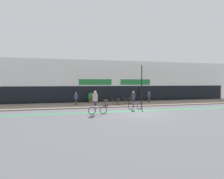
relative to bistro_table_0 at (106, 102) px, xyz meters
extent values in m
plane|color=#5B5B60|center=(2.45, -5.60, -0.62)|extent=(120.00, 120.00, 0.00)
cube|color=gray|center=(2.45, 1.65, -0.56)|extent=(40.00, 5.50, 0.12)
cube|color=silver|center=(2.45, 6.40, 2.58)|extent=(40.00, 4.00, 6.39)
cube|color=black|center=(2.45, 4.43, 0.70)|extent=(38.80, 0.10, 2.40)
cube|color=white|center=(2.45, 4.45, 2.50)|extent=(39.20, 0.14, 1.20)
cube|color=#237A38|center=(-0.72, 4.38, 2.50)|extent=(4.90, 0.08, 0.84)
cube|color=#237A38|center=(5.63, 4.38, 2.50)|extent=(4.90, 0.08, 0.84)
cube|color=#2D844C|center=(2.45, -4.08, -0.61)|extent=(36.00, 0.70, 0.01)
cylinder|color=black|center=(0.00, 0.00, -0.49)|extent=(0.33, 0.33, 0.02)
cylinder|color=black|center=(0.00, 0.00, -0.16)|extent=(0.07, 0.07, 0.68)
cylinder|color=#4C3823|center=(0.00, 0.00, 0.20)|extent=(0.60, 0.60, 0.02)
cylinder|color=black|center=(1.77, 0.87, -0.49)|extent=(0.33, 0.33, 0.02)
cylinder|color=black|center=(1.77, 0.87, -0.15)|extent=(0.07, 0.07, 0.69)
cylinder|color=#4C3823|center=(1.77, 0.87, 0.21)|extent=(0.60, 0.60, 0.02)
cylinder|color=black|center=(3.65, 1.49, -0.49)|extent=(0.37, 0.37, 0.02)
cylinder|color=black|center=(3.65, 1.49, -0.13)|extent=(0.07, 0.07, 0.73)
cylinder|color=#4C3823|center=(3.65, 1.49, 0.24)|extent=(0.68, 0.68, 0.02)
cylinder|color=#4C3823|center=(0.00, -0.55, -0.06)|extent=(0.43, 0.43, 0.03)
cylinder|color=#4C3823|center=(-0.13, -0.40, -0.29)|extent=(0.03, 0.03, 0.42)
cylinder|color=#4C3823|center=(0.15, -0.42, -0.29)|extent=(0.03, 0.03, 0.42)
cylinder|color=#4C3823|center=(-0.15, -0.68, -0.29)|extent=(0.03, 0.03, 0.42)
cylinder|color=#4C3823|center=(0.13, -0.70, -0.29)|extent=(0.03, 0.03, 0.42)
torus|color=#4C3823|center=(-0.01, -0.72, 0.20)|extent=(0.06, 0.41, 0.41)
cylinder|color=#4C3823|center=(-0.18, -0.71, 0.06)|extent=(0.03, 0.03, 0.23)
cylinder|color=#4C3823|center=(0.16, -0.73, 0.06)|extent=(0.03, 0.03, 0.23)
cylinder|color=#4C3823|center=(1.77, 0.32, -0.06)|extent=(0.45, 0.45, 0.03)
cylinder|color=#4C3823|center=(1.61, 0.44, -0.29)|extent=(0.03, 0.03, 0.42)
cylinder|color=#4C3823|center=(1.88, 0.48, -0.29)|extent=(0.03, 0.03, 0.42)
cylinder|color=#4C3823|center=(1.65, 0.17, -0.29)|extent=(0.03, 0.03, 0.42)
cylinder|color=#4C3823|center=(1.92, 0.20, -0.29)|extent=(0.03, 0.03, 0.42)
torus|color=#4C3823|center=(1.79, 0.16, 0.20)|extent=(0.08, 0.41, 0.41)
cylinder|color=#4C3823|center=(1.62, 0.13, 0.06)|extent=(0.03, 0.03, 0.23)
cylinder|color=#4C3823|center=(1.96, 0.18, 0.06)|extent=(0.03, 0.03, 0.23)
cylinder|color=#4C3823|center=(1.22, 0.87, -0.06)|extent=(0.40, 0.40, 0.03)
cylinder|color=#4C3823|center=(1.35, 1.01, -0.29)|extent=(0.03, 0.03, 0.42)
cylinder|color=#4C3823|center=(1.36, 0.73, -0.29)|extent=(0.03, 0.03, 0.42)
cylinder|color=#4C3823|center=(1.07, 1.01, -0.29)|extent=(0.03, 0.03, 0.42)
cylinder|color=#4C3823|center=(1.08, 0.73, -0.29)|extent=(0.03, 0.03, 0.42)
torus|color=#4C3823|center=(1.05, 0.87, 0.20)|extent=(0.41, 0.03, 0.41)
cylinder|color=#4C3823|center=(1.04, 1.04, 0.06)|extent=(0.03, 0.03, 0.23)
cylinder|color=#4C3823|center=(1.05, 0.70, 0.06)|extent=(0.03, 0.03, 0.23)
cylinder|color=#4C3823|center=(3.65, 0.94, -0.06)|extent=(0.42, 0.42, 0.03)
cylinder|color=#4C3823|center=(3.51, 1.09, -0.29)|extent=(0.03, 0.03, 0.42)
cylinder|color=#4C3823|center=(3.79, 1.07, -0.29)|extent=(0.03, 0.03, 0.42)
cylinder|color=#4C3823|center=(3.50, 0.81, -0.29)|extent=(0.03, 0.03, 0.42)
cylinder|color=#4C3823|center=(3.78, 0.79, -0.29)|extent=(0.03, 0.03, 0.42)
torus|color=#4C3823|center=(3.64, 0.77, 0.20)|extent=(0.05, 0.41, 0.41)
cylinder|color=#4C3823|center=(3.47, 0.78, 0.06)|extent=(0.03, 0.03, 0.23)
cylinder|color=#4C3823|center=(3.81, 0.76, 0.06)|extent=(0.03, 0.03, 0.23)
cylinder|color=#4C3823|center=(3.10, 1.49, -0.06)|extent=(0.45, 0.45, 0.03)
cylinder|color=#4C3823|center=(3.22, 1.65, -0.29)|extent=(0.03, 0.03, 0.42)
cylinder|color=#4C3823|center=(3.25, 1.37, -0.29)|extent=(0.03, 0.03, 0.42)
cylinder|color=#4C3823|center=(2.94, 1.61, -0.29)|extent=(0.03, 0.03, 0.42)
cylinder|color=#4C3823|center=(2.98, 1.33, -0.29)|extent=(0.03, 0.03, 0.42)
torus|color=#4C3823|center=(2.93, 1.47, 0.20)|extent=(0.41, 0.08, 0.41)
cylinder|color=#4C3823|center=(2.90, 1.64, 0.06)|extent=(0.03, 0.03, 0.23)
cylinder|color=#4C3823|center=(2.95, 1.30, 0.06)|extent=(0.03, 0.03, 0.23)
cylinder|color=brown|center=(-1.48, 3.62, -0.26)|extent=(0.60, 0.60, 0.48)
ellipsoid|color=#28662D|center=(-1.48, 3.62, 0.39)|extent=(0.96, 0.96, 1.16)
cylinder|color=black|center=(4.57, -0.63, 2.07)|extent=(0.12, 0.12, 5.14)
sphere|color=beige|center=(4.57, -0.63, 4.72)|extent=(0.26, 0.26, 0.26)
torus|color=black|center=(-1.23, -5.02, -0.26)|extent=(0.72, 0.10, 0.72)
torus|color=black|center=(-2.34, -5.09, -0.26)|extent=(0.72, 0.10, 0.72)
cylinder|color=#23519E|center=(-1.73, -5.05, 0.05)|extent=(0.86, 0.10, 0.65)
cylinder|color=#23519E|center=(-2.03, -5.07, -0.01)|extent=(0.04, 0.04, 0.50)
cylinder|color=#23519E|center=(-1.28, -5.03, 0.35)|extent=(0.06, 0.48, 0.03)
cylinder|color=#382D47|center=(-2.03, -4.98, 0.44)|extent=(0.17, 0.17, 0.40)
cylinder|color=#382D47|center=(-2.02, -5.16, 0.44)|extent=(0.17, 0.17, 0.40)
cylinder|color=#B2A38E|center=(-2.03, -5.07, 1.01)|extent=(0.50, 0.50, 0.73)
sphere|color=beige|center=(-2.03, -5.07, 1.51)|extent=(0.27, 0.27, 0.27)
torus|color=black|center=(3.33, -3.01, -0.28)|extent=(0.67, 0.05, 0.67)
torus|color=black|center=(2.28, -3.01, -0.28)|extent=(0.67, 0.05, 0.67)
cylinder|color=#23519E|center=(2.86, -3.01, 0.00)|extent=(0.81, 0.05, 0.61)
cylinder|color=#23519E|center=(2.58, -3.01, -0.05)|extent=(0.04, 0.04, 0.47)
cylinder|color=#23519E|center=(3.27, -3.01, 0.29)|extent=(0.03, 0.48, 0.03)
cylinder|color=#382D47|center=(2.58, -2.92, 0.37)|extent=(0.15, 0.15, 0.36)
cylinder|color=#382D47|center=(2.58, -3.09, 0.37)|extent=(0.15, 0.15, 0.36)
cylinder|color=#2D2D33|center=(2.58, -3.01, 0.88)|extent=(0.43, 0.43, 0.66)
sphere|color=tan|center=(2.58, -3.01, 1.34)|extent=(0.25, 0.25, 0.25)
cylinder|color=#4C3D2D|center=(-3.63, 1.70, -0.12)|extent=(0.17, 0.17, 0.76)
cylinder|color=#4C3D2D|center=(-3.65, 1.87, -0.12)|extent=(0.17, 0.17, 0.76)
cylinder|color=#334C70|center=(-3.64, 1.79, 0.60)|extent=(0.50, 0.50, 0.66)
sphere|color=#9E7051|center=(-3.64, 1.79, 1.05)|extent=(0.25, 0.25, 0.25)
cylinder|color=#4C3D2D|center=(6.96, 2.40, -0.13)|extent=(0.17, 0.17, 0.73)
cylinder|color=#4C3D2D|center=(7.00, 2.24, -0.13)|extent=(0.17, 0.17, 0.73)
cylinder|color=#334C70|center=(6.98, 2.32, 0.55)|extent=(0.49, 0.49, 0.63)
sphere|color=tan|center=(6.98, 2.32, 0.98)|extent=(0.24, 0.24, 0.24)
camera|label=1|loc=(-4.23, -21.56, 2.43)|focal=28.00mm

